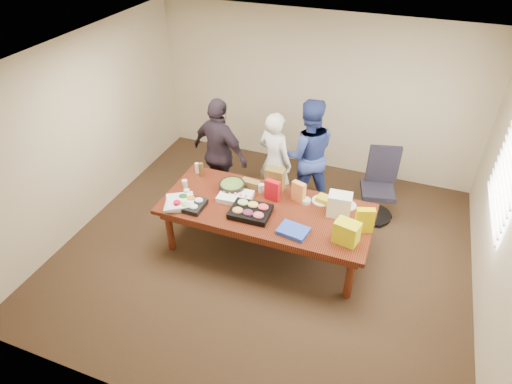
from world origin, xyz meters
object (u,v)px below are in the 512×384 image
at_px(sheet_cake, 235,197).
at_px(salad_bowl, 232,187).
at_px(conference_table, 266,229).
at_px(office_chair, 378,188).
at_px(person_right, 307,154).
at_px(person_center, 275,162).

relative_size(sheet_cake, salad_bowl, 1.20).
distance_m(conference_table, office_chair, 1.84).
distance_m(conference_table, person_right, 1.41).
xyz_separation_m(conference_table, person_right, (0.20, 1.29, 0.52)).
bearing_deg(office_chair, person_right, 165.76).
relative_size(person_right, salad_bowl, 4.81).
bearing_deg(office_chair, salad_bowl, -163.53).
distance_m(person_center, person_right, 0.51).
bearing_deg(salad_bowl, sheet_cake, -53.99).
bearing_deg(office_chair, conference_table, -149.25).
bearing_deg(salad_bowl, person_right, 54.94).
xyz_separation_m(conference_table, sheet_cake, (-0.45, 0.03, 0.41)).
xyz_separation_m(person_right, salad_bowl, (-0.77, -1.10, -0.08)).
bearing_deg(conference_table, office_chair, 44.06).
bearing_deg(person_center, office_chair, -151.47).
height_order(person_center, sheet_cake, person_center).
height_order(conference_table, person_center, person_center).
bearing_deg(person_center, salad_bowl, 88.53).
relative_size(office_chair, sheet_cake, 2.47).
bearing_deg(conference_table, salad_bowl, 161.26).
xyz_separation_m(office_chair, person_center, (-1.55, -0.23, 0.26)).
bearing_deg(person_right, conference_table, 58.04).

